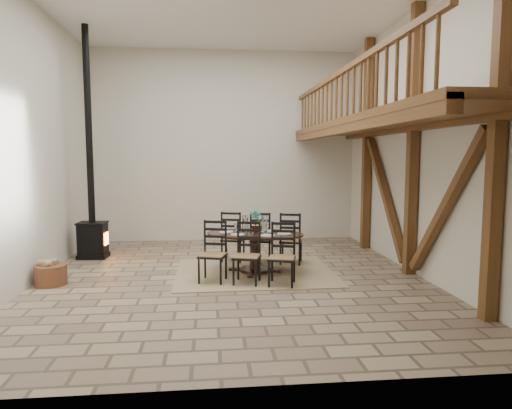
{
  "coord_description": "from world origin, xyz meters",
  "views": [
    {
      "loc": [
        -0.4,
        -8.21,
        2.23
      ],
      "look_at": [
        0.48,
        0.4,
        1.32
      ],
      "focal_mm": 32.0,
      "sensor_mm": 36.0,
      "label": 1
    }
  ],
  "objects": [
    {
      "name": "ground",
      "position": [
        0.0,
        0.0,
        0.0
      ],
      "size": [
        8.0,
        8.0,
        0.0
      ],
      "primitive_type": "plane",
      "color": "#9B8767",
      "rests_on": "ground"
    },
    {
      "name": "room_shell",
      "position": [
        1.19,
        0.0,
        3.01
      ],
      "size": [
        7.02,
        8.02,
        5.01
      ],
      "color": "beige",
      "rests_on": "ground"
    },
    {
      "name": "rug",
      "position": [
        0.46,
        0.38,
        0.01
      ],
      "size": [
        3.0,
        2.5,
        0.02
      ],
      "primitive_type": "cube",
      "color": "tan",
      "rests_on": "ground"
    },
    {
      "name": "dining_table",
      "position": [
        0.46,
        0.38,
        0.41
      ],
      "size": [
        2.18,
        2.45,
        1.2
      ],
      "rotation": [
        0.0,
        0.0,
        -0.27
      ],
      "color": "black",
      "rests_on": "ground"
    },
    {
      "name": "wood_stove",
      "position": [
        -2.97,
        2.02,
        1.14
      ],
      "size": [
        0.65,
        0.51,
        5.0
      ],
      "rotation": [
        0.0,
        0.0,
        -0.06
      ],
      "color": "black",
      "rests_on": "ground"
    },
    {
      "name": "log_basket",
      "position": [
        -3.17,
        -0.11,
        0.19
      ],
      "size": [
        0.54,
        0.54,
        0.45
      ],
      "rotation": [
        0.0,
        0.0,
        0.32
      ],
      "color": "brown",
      "rests_on": "ground"
    },
    {
      "name": "log_stack",
      "position": [
        -3.21,
        0.08,
        0.15
      ],
      "size": [
        0.41,
        0.47,
        0.3
      ],
      "rotation": [
        0.0,
        0.0,
        -0.35
      ],
      "color": "#A08759",
      "rests_on": "ground"
    }
  ]
}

